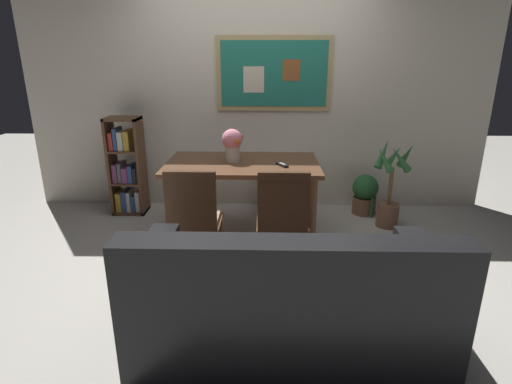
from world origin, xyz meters
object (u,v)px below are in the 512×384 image
Objects in this scene: dining_chair_far_right at (274,163)px; potted_palm at (390,191)px; dining_table at (243,172)px; dining_chair_near_right at (283,215)px; dining_chair_near_left at (194,214)px; tv_remote at (282,165)px; bookshelf at (127,170)px; potted_ivy at (365,194)px; leather_couch at (287,304)px; flower_vase at (232,143)px.

potted_palm is at bearing -25.54° from dining_chair_far_right.
dining_chair_near_right is at bearing -66.44° from dining_table.
dining_table is 1.57× the size of potted_palm.
tv_remote is (0.70, 0.68, 0.22)m from dining_chair_near_left.
bookshelf is at bearing 125.21° from dining_chair_near_left.
dining_chair_near_left is 1.00m from tv_remote.
leather_couch is at bearing -113.44° from potted_ivy.
potted_ivy is (1.02, -0.20, -0.31)m from dining_chair_far_right.
bookshelf reaches higher than tv_remote.
dining_chair_far_right is at bearing 91.28° from dining_chair_near_right.
potted_palm reaches higher than tv_remote.
flower_vase reaches higher than dining_chair_near_left.
flower_vase is (-0.45, 1.68, 0.61)m from leather_couch.
flower_vase is at bearing 117.97° from dining_chair_near_right.
tv_remote is (-0.97, -0.75, 0.53)m from potted_ivy.
potted_palm is (0.16, -0.36, 0.16)m from potted_ivy.
dining_chair_far_right is 0.51× the size of leather_couch.
bookshelf is (-1.32, 0.60, -0.16)m from dining_table.
dining_chair_near_right reaches higher than leather_couch.
dining_chair_near_left is at bearing -149.80° from potted_palm.
dining_chair_near_left is 0.84× the size of bookshelf.
dining_table is at bearing 113.56° from dining_chair_near_right.
dining_table is 0.41m from tv_remote.
potted_ivy is at bearing 0.43° from bookshelf.
dining_table is 0.88m from dining_chair_near_left.
potted_ivy is (1.34, 0.62, -0.42)m from dining_table.
dining_chair_far_right is 1.70× the size of potted_ivy.
dining_chair_near_right is 1.76m from potted_ivy.
bookshelf is (-0.99, 1.41, -0.05)m from dining_chair_near_left.
potted_ivy is 3.39× the size of tv_remote.
potted_ivy is at bearing 55.44° from dining_chair_near_right.
potted_palm is at bearing 7.96° from flower_vase.
dining_chair_near_right is (0.35, -0.81, -0.11)m from dining_table.
flower_vase is at bearing -157.84° from potted_ivy.
potted_palm reaches higher than dining_chair_far_right.
potted_palm is at bearing -6.89° from bookshelf.
tv_remote is at bearing 88.59° from dining_chair_near_right.
leather_couch is at bearing -53.26° from bookshelf.
tv_remote is (0.05, -0.95, 0.22)m from dining_chair_far_right.
dining_table is at bearing -19.35° from flower_vase.
potted_ivy is at bearing 24.75° from dining_table.
dining_chair_near_left is (-0.33, -0.81, -0.11)m from dining_table.
bookshelf is at bearing 173.11° from potted_palm.
flower_vase is (-1.43, -0.58, 0.69)m from potted_ivy.
flower_vase is 0.52m from tv_remote.
dining_table is at bearing -111.19° from dining_chair_far_right.
dining_chair_far_right is 5.76× the size of tv_remote.
bookshelf is (-1.64, -0.22, -0.05)m from dining_chair_far_right.
potted_palm is at bearing 30.20° from dining_chair_near_left.
dining_chair_near_right is 1.03m from flower_vase.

